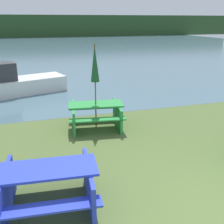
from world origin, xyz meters
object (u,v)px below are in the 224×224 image
picnic_table_green (96,113)px  boat (6,84)px  picnic_table_blue (48,184)px  umbrella_darkgreen (95,64)px

picnic_table_green → boat: boat is taller
picnic_table_blue → boat: boat is taller
picnic_table_blue → boat: bearing=98.9°
picnic_table_blue → boat: size_ratio=0.37×
picnic_table_blue → picnic_table_green: picnic_table_blue is taller
boat → picnic_table_green: bearing=-75.6°
picnic_table_green → boat: bearing=121.8°
picnic_table_blue → umbrella_darkgreen: umbrella_darkgreen is taller
boat → picnic_table_blue: bearing=-98.4°
umbrella_darkgreen → boat: (-2.87, 4.63, -1.41)m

